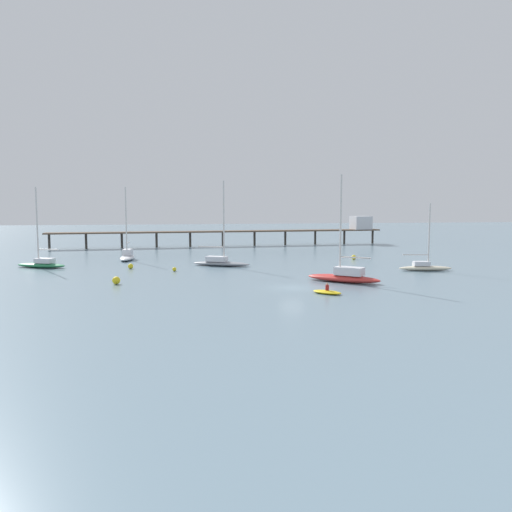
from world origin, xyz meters
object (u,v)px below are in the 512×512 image
sailboat_red (345,275)px  sailboat_white (127,255)px  sailboat_green (42,263)px  sailboat_gray (220,261)px  dinghy_yellow (327,292)px  mooring_buoy_mid (174,269)px  mooring_buoy_outer (131,266)px  pier (276,229)px  sailboat_cream (425,266)px  mooring_buoy_inner (116,280)px  mooring_buoy_near (354,257)px

sailboat_red → sailboat_white: bearing=130.9°
sailboat_green → sailboat_gray: size_ratio=0.92×
dinghy_yellow → sailboat_green: bearing=138.8°
sailboat_red → mooring_buoy_mid: bearing=144.2°
sailboat_white → mooring_buoy_outer: size_ratio=15.96×
pier → sailboat_cream: size_ratio=8.04×
pier → mooring_buoy_outer: 49.29m
sailboat_red → mooring_buoy_inner: 26.27m
pier → dinghy_yellow: 64.82m
sailboat_white → mooring_buoy_near: (36.72, -6.80, -0.37)m
sailboat_cream → sailboat_white: sailboat_white is taller
sailboat_white → pier: bearing=40.2°
sailboat_green → sailboat_gray: bearing=-5.9°
pier → dinghy_yellow: (-9.60, -64.01, -3.57)m
sailboat_cream → sailboat_green: bearing=165.4°
sailboat_green → dinghy_yellow: 44.05m
sailboat_red → sailboat_cream: bearing=28.6°
sailboat_white → dinghy_yellow: bearing=-60.1°
mooring_buoy_outer → mooring_buoy_inner: mooring_buoy_inner is taller
sailboat_red → sailboat_gray: bearing=122.8°
sailboat_cream → mooring_buoy_mid: bearing=170.2°
sailboat_cream → sailboat_gray: bearing=157.7°
sailboat_gray → mooring_buoy_near: size_ratio=15.58×
mooring_buoy_near → sailboat_cream: bearing=-75.0°
sailboat_cream → mooring_buoy_mid: (-33.82, 5.85, -0.33)m
mooring_buoy_inner → mooring_buoy_mid: bearing=56.9°
sailboat_white → mooring_buoy_near: bearing=-10.5°
sailboat_cream → mooring_buoy_inner: sailboat_cream is taller
sailboat_white → mooring_buoy_mid: 17.90m
sailboat_cream → sailboat_white: 46.56m
pier → mooring_buoy_inner: (-31.04, -53.41, -3.33)m
mooring_buoy_outer → sailboat_gray: bearing=5.3°
mooring_buoy_mid → sailboat_white: bearing=113.2°
sailboat_white → dinghy_yellow: (21.61, -37.61, -0.57)m
dinghy_yellow → mooring_buoy_inner: dinghy_yellow is taller
sailboat_cream → dinghy_yellow: sailboat_cream is taller
sailboat_gray → mooring_buoy_near: sailboat_gray is taller
sailboat_gray → sailboat_white: 17.95m
sailboat_red → mooring_buoy_outer: size_ratio=16.73×
sailboat_cream → mooring_buoy_outer: sailboat_cream is taller
pier → sailboat_red: sailboat_red is taller
dinghy_yellow → mooring_buoy_outer: dinghy_yellow is taller
sailboat_gray → mooring_buoy_inner: 20.95m
mooring_buoy_inner → mooring_buoy_outer: bearing=86.4°
sailboat_green → mooring_buoy_mid: bearing=-22.8°
sailboat_green → sailboat_red: (37.79, -21.66, 0.10)m
sailboat_gray → dinghy_yellow: (7.62, -26.35, -0.51)m
pier → mooring_buoy_inner: pier is taller
sailboat_cream → mooring_buoy_inner: size_ratio=10.25×
sailboat_red → sailboat_white: 40.06m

